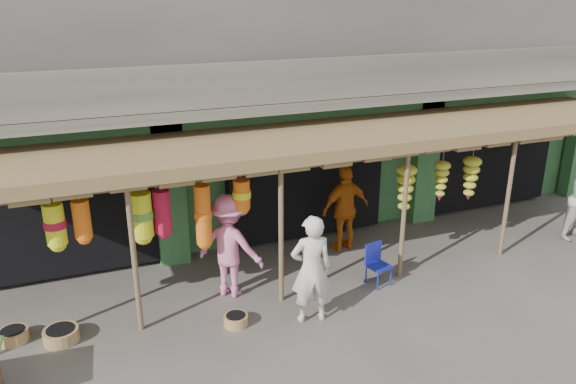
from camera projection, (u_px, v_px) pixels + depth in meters
name	position (u px, v px, depth m)	size (l,w,h in m)	color
ground	(349.00, 280.00, 10.91)	(80.00, 80.00, 0.00)	#514C47
building	(263.00, 72.00, 14.00)	(16.40, 6.80, 7.00)	gray
awning	(329.00, 143.00, 10.68)	(14.00, 2.70, 2.79)	brown
blue_chair	(376.00, 262.00, 10.65)	(0.46, 0.46, 0.81)	#172098
basket_left	(13.00, 336.00, 8.99)	(0.47, 0.47, 0.20)	olive
basket_mid	(61.00, 335.00, 8.99)	(0.55, 0.55, 0.21)	#A28448
basket_right	(236.00, 320.00, 9.41)	(0.41, 0.41, 0.19)	olive
person_front	(311.00, 269.00, 9.29)	(0.70, 0.46, 1.92)	silver
person_vendor	(345.00, 208.00, 11.90)	(1.11, 0.46, 1.89)	#C45F12
person_shopper	(230.00, 246.00, 10.10)	(1.26, 0.72, 1.95)	pink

